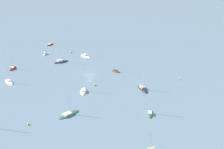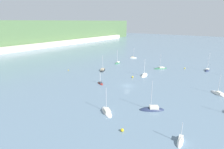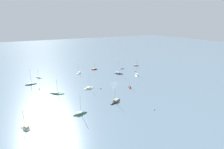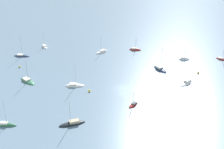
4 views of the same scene
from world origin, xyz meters
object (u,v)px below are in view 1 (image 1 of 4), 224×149
sailboat_7 (116,72)px  sailboat_11 (50,45)px  sailboat_0 (69,115)px  mooring_buoy_1 (95,85)px  sailboat_6 (13,69)px  sailboat_13 (61,62)px  mooring_buoy_0 (28,124)px  mooring_buoy_2 (179,79)px  mooring_buoy_3 (71,52)px  sailboat_8 (45,54)px  sailboat_12 (9,82)px  sailboat_4 (150,114)px  sailboat_10 (86,56)px  sailboat_1 (84,91)px  sailboat_2 (143,89)px

sailboat_7 → sailboat_11: size_ratio=0.82×
sailboat_0 → mooring_buoy_1: (-23.95, 4.86, 0.30)m
sailboat_6 → sailboat_13: bearing=-56.0°
sailboat_6 → mooring_buoy_1: bearing=-103.8°
sailboat_0 → sailboat_11: sailboat_0 is taller
sailboat_7 → mooring_buoy_0: (47.01, -23.37, 0.27)m
mooring_buoy_2 → mooring_buoy_1: bearing=-74.4°
sailboat_6 → mooring_buoy_3: (-25.49, 21.17, 0.31)m
sailboat_11 → mooring_buoy_2: size_ratio=13.83×
sailboat_6 → sailboat_8: (-21.23, 8.46, 0.00)m
sailboat_6 → mooring_buoy_1: (13.62, 40.17, 0.30)m
sailboat_6 → sailboat_12: bearing=-158.0°
mooring_buoy_1 → mooring_buoy_3: (-39.11, -19.00, 0.01)m
mooring_buoy_1 → sailboat_4: bearing=47.7°
sailboat_10 → sailboat_13: size_ratio=0.82×
sailboat_8 → mooring_buoy_2: (25.18, 66.41, 0.16)m
mooring_buoy_1 → mooring_buoy_0: bearing=-27.2°
mooring_buoy_0 → sailboat_11: bearing=-167.9°
sailboat_7 → sailboat_13: (-9.02, -27.71, 0.05)m
mooring_buoy_1 → mooring_buoy_3: size_ratio=0.99×
sailboat_10 → mooring_buoy_2: (24.14, 44.87, 0.11)m
sailboat_1 → sailboat_7: bearing=-33.5°
sailboat_1 → sailboat_12: sailboat_1 is taller
sailboat_13 → mooring_buoy_0: size_ratio=14.39×
mooring_buoy_0 → mooring_buoy_3: bearing=-177.7°
sailboat_13 → sailboat_12: bearing=-156.5°
sailboat_10 → mooring_buoy_0: sailboat_10 is taller
mooring_buoy_2 → mooring_buoy_3: bearing=-118.7°
sailboat_6 → mooring_buoy_3: bearing=-34.8°
sailboat_7 → mooring_buoy_0: sailboat_7 is taller
sailboat_0 → mooring_buoy_2: size_ratio=18.08×
sailboat_0 → mooring_buoy_2: (-33.62, 39.56, 0.16)m
sailboat_1 → sailboat_7: sailboat_1 is taller
sailboat_10 → sailboat_11: 29.01m
sailboat_8 → sailboat_13: bearing=-139.3°
sailboat_1 → sailboat_11: (-56.67, -30.42, -0.01)m
sailboat_7 → sailboat_13: bearing=-167.7°
sailboat_10 → mooring_buoy_3: (-5.30, -8.83, 0.26)m
mooring_buoy_2 → sailboat_10: bearing=-118.3°
sailboat_6 → sailboat_8: sailboat_6 is taller
sailboat_4 → sailboat_8: 77.19m
sailboat_11 → sailboat_13: (26.15, 13.22, 0.05)m
sailboat_7 → sailboat_13: sailboat_13 is taller
mooring_buoy_0 → mooring_buoy_3: 70.63m
sailboat_10 → sailboat_13: 13.89m
sailboat_0 → sailboat_2: 33.18m
mooring_buoy_2 → mooring_buoy_3: size_ratio=0.63×
sailboat_0 → mooring_buoy_0: 13.60m
sailboat_0 → sailboat_4: bearing=-43.6°
sailboat_1 → sailboat_11: bearing=20.8°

